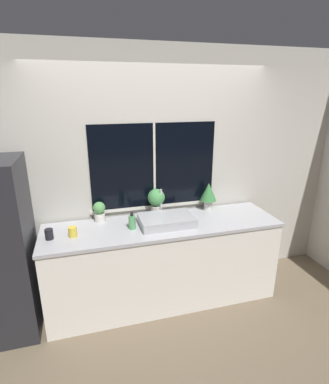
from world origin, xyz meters
TOP-DOWN VIEW (x-y plane):
  - ground_plane at (0.00, 0.00)m, footprint 14.00×14.00m
  - wall_back at (0.00, 0.72)m, footprint 8.00×0.09m
  - wall_right at (2.27, 1.50)m, footprint 0.06×7.00m
  - counter at (0.00, 0.33)m, footprint 2.46×0.68m
  - sink at (0.03, 0.31)m, footprint 0.55×0.42m
  - potted_plant_left at (-0.63, 0.58)m, footprint 0.13×0.13m
  - potted_plant_center at (-0.01, 0.58)m, footprint 0.19×0.19m
  - potted_plant_right at (0.61, 0.58)m, footprint 0.19×0.19m
  - soap_bottle at (-0.33, 0.30)m, footprint 0.07×0.07m
  - mug_black at (-1.11, 0.29)m, footprint 0.08×0.08m
  - mug_yellow at (-0.90, 0.28)m, footprint 0.08×0.08m

SIDE VIEW (x-z plane):
  - ground_plane at x=0.00m, z-range 0.00..0.00m
  - counter at x=0.00m, z-range 0.00..0.92m
  - sink at x=0.03m, z-range 0.80..1.12m
  - mug_yellow at x=-0.90m, z-range 0.92..1.01m
  - mug_black at x=-1.11m, z-range 0.92..1.02m
  - soap_bottle at x=-0.33m, z-range 0.90..1.08m
  - potted_plant_left at x=-0.63m, z-range 0.92..1.14m
  - potted_plant_center at x=-0.01m, z-range 0.94..1.24m
  - potted_plant_right at x=0.61m, z-range 0.95..1.28m
  - wall_right at x=2.27m, z-range 0.00..2.70m
  - wall_back at x=0.00m, z-range 0.00..2.70m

